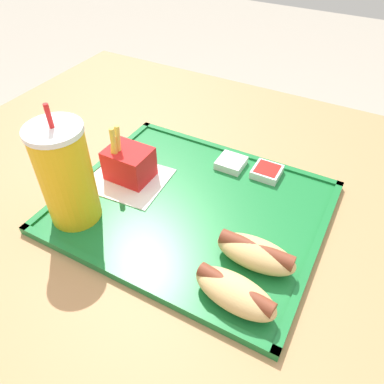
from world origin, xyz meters
TOP-DOWN VIEW (x-y plane):
  - dining_table at (0.00, 0.00)m, footprint 1.16×1.04m
  - food_tray at (0.01, -0.04)m, footprint 0.42×0.36m
  - paper_napkin at (0.14, -0.04)m, footprint 0.15×0.13m
  - soda_cup at (0.16, 0.07)m, footprint 0.08×0.08m
  - hot_dog_far at (-0.13, 0.10)m, footprint 0.12×0.06m
  - hot_dog_near at (-0.13, 0.02)m, footprint 0.12×0.05m
  - fries_carton at (0.14, -0.05)m, footprint 0.08×0.06m
  - sauce_cup_mayo at (-0.01, -0.17)m, footprint 0.05×0.05m
  - sauce_cup_ketchup at (-0.08, -0.17)m, footprint 0.05×0.05m

SIDE VIEW (x-z plane):
  - dining_table at x=0.00m, z-range 0.00..0.77m
  - food_tray at x=0.01m, z-range 0.76..0.78m
  - paper_napkin at x=0.14m, z-range 0.78..0.78m
  - sauce_cup_mayo at x=-0.01m, z-range 0.78..0.79m
  - sauce_cup_ketchup at x=-0.08m, z-range 0.78..0.79m
  - hot_dog_far at x=-0.13m, z-range 0.78..0.82m
  - hot_dog_near at x=-0.13m, z-range 0.78..0.82m
  - fries_carton at x=0.14m, z-range 0.75..0.86m
  - soda_cup at x=0.16m, z-range 0.76..0.96m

